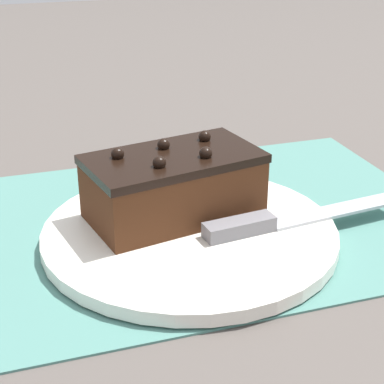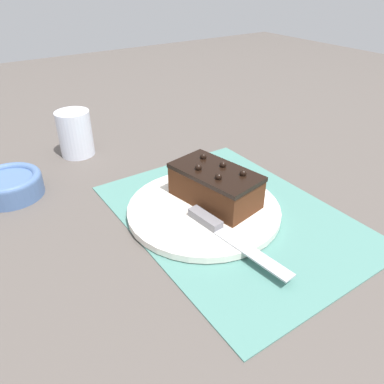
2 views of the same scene
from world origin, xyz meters
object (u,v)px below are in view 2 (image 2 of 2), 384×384
Objects in this scene: serving_knife at (220,229)px; cake_plate at (204,209)px; drinking_glass at (75,133)px; chocolate_cake at (215,185)px; small_bowl at (10,185)px.

cake_plate is at bearing -112.56° from serving_knife.
serving_knife is at bearing 10.22° from drinking_glass.
drinking_glass reaches higher than cake_plate.
chocolate_cake is 0.38m from drinking_glass.
chocolate_cake reaches higher than cake_plate.
chocolate_cake is at bearing 19.81° from drinking_glass.
small_bowl is at bearing -57.90° from drinking_glass.
cake_plate is 0.05m from chocolate_cake.
small_bowl is (-0.26, -0.27, 0.01)m from cake_plate.
drinking_glass reaches higher than chocolate_cake.
small_bowl reaches higher than cake_plate.
cake_plate is at bearing 15.37° from drinking_glass.
chocolate_cake is at bearing 102.78° from cake_plate.
drinking_glass is (-0.44, -0.08, 0.03)m from serving_knife.
serving_knife is at bearing 36.75° from small_bowl.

